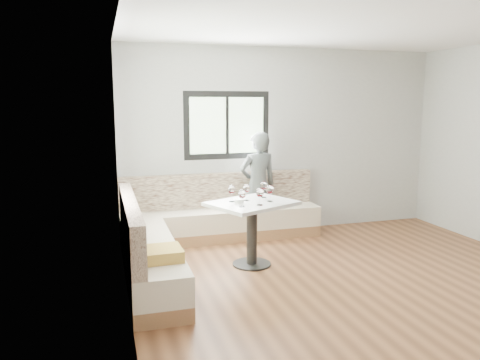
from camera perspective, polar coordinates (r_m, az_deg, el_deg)
name	(u,v)px	position (r m, az deg, el deg)	size (l,w,h in m)	color
room	(363,158)	(5.06, 14.71, 2.62)	(5.01, 5.01, 2.81)	brown
banquette	(194,231)	(6.17, -5.66, -6.17)	(2.90, 2.80, 0.95)	#9A6941
table	(252,218)	(5.71, 1.46, -4.63)	(1.19, 1.08, 0.80)	black
person	(258,185)	(6.87, 2.20, -0.63)	(0.57, 0.38, 1.57)	#4A4F4F
olive_ramekin	(239,201)	(5.61, -0.10, -2.54)	(0.11, 0.11, 0.05)	white
wine_glass_a	(242,194)	(5.38, 0.25, -1.78)	(0.09, 0.09, 0.20)	white
wine_glass_b	(260,193)	(5.45, 2.44, -1.62)	(0.09, 0.09, 0.20)	white
wine_glass_c	(270,190)	(5.66, 3.68, -1.23)	(0.09, 0.09, 0.20)	white
wine_glass_d	(246,189)	(5.71, 0.78, -1.12)	(0.09, 0.09, 0.20)	white
wine_glass_e	(264,186)	(5.90, 2.92, -0.78)	(0.09, 0.09, 0.20)	white
wine_glass_f	(232,190)	(5.64, -1.00, -1.24)	(0.09, 0.09, 0.20)	white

